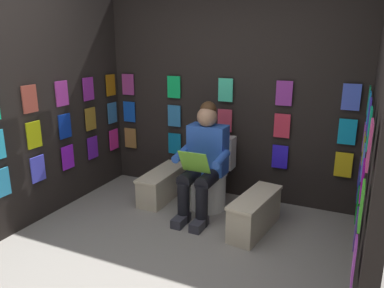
{
  "coord_description": "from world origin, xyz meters",
  "views": [
    {
      "loc": [
        -1.39,
        1.91,
        1.78
      ],
      "look_at": [
        0.01,
        -1.13,
        0.85
      ],
      "focal_mm": 34.52,
      "sensor_mm": 36.0,
      "label": 1
    }
  ],
  "objects_px": {
    "person_reading": "(203,160)",
    "comic_longbox_near": "(163,184)",
    "comic_longbox_far": "(255,213)",
    "toilet": "(211,178)"
  },
  "relations": [
    {
      "from": "toilet",
      "to": "person_reading",
      "type": "bearing_deg",
      "value": 90.08
    },
    {
      "from": "comic_longbox_near",
      "to": "toilet",
      "type": "bearing_deg",
      "value": -176.92
    },
    {
      "from": "person_reading",
      "to": "comic_longbox_near",
      "type": "height_order",
      "value": "person_reading"
    },
    {
      "from": "toilet",
      "to": "comic_longbox_far",
      "type": "distance_m",
      "value": 0.71
    },
    {
      "from": "toilet",
      "to": "comic_longbox_near",
      "type": "relative_size",
      "value": 0.95
    },
    {
      "from": "comic_longbox_near",
      "to": "comic_longbox_far",
      "type": "height_order",
      "value": "comic_longbox_far"
    },
    {
      "from": "toilet",
      "to": "comic_longbox_far",
      "type": "relative_size",
      "value": 0.96
    },
    {
      "from": "person_reading",
      "to": "comic_longbox_near",
      "type": "xyz_separation_m",
      "value": [
        0.59,
        -0.19,
        -0.43
      ]
    },
    {
      "from": "person_reading",
      "to": "comic_longbox_far",
      "type": "relative_size",
      "value": 1.49
    },
    {
      "from": "person_reading",
      "to": "comic_longbox_far",
      "type": "height_order",
      "value": "person_reading"
    }
  ]
}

